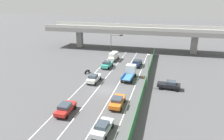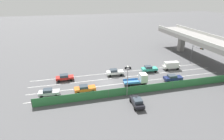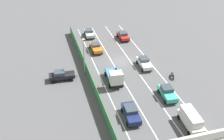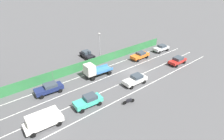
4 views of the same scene
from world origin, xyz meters
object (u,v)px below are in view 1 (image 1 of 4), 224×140
at_px(street_lamp, 148,68).
at_px(traffic_cone, 144,77).
at_px(car_taxi_orange, 117,101).
at_px(parked_sedan_dark, 169,85).
at_px(car_sedan_navy, 137,63).
at_px(car_van_white, 114,56).
at_px(motorcycle, 87,71).
at_px(traffic_light, 115,40).
at_px(car_taxi_teal, 107,64).
at_px(car_sedan_red, 65,108).
at_px(flatbed_truck_blue, 130,72).
at_px(car_sedan_white, 94,78).
at_px(car_sedan_silver, 103,127).

distance_m(street_lamp, traffic_cone, 6.37).
bearing_deg(car_taxi_orange, parked_sedan_dark, 48.46).
distance_m(car_sedan_navy, street_lamp, 14.03).
bearing_deg(car_taxi_orange, car_sedan_navy, 89.92).
distance_m(car_van_white, traffic_cone, 15.30).
height_order(car_taxi_orange, motorcycle, car_taxi_orange).
bearing_deg(traffic_light, car_van_white, -79.05).
xyz_separation_m(car_taxi_teal, traffic_light, (-1.72, 15.36, 3.10)).
distance_m(car_taxi_orange, traffic_light, 35.04).
bearing_deg(car_sedan_red, car_van_white, 89.77).
height_order(car_sedan_navy, car_van_white, car_van_white).
distance_m(car_taxi_orange, flatbed_truck_blue, 12.94).
height_order(car_taxi_teal, street_lamp, street_lamp).
relative_size(car_taxi_teal, parked_sedan_dark, 1.01).
height_order(car_sedan_white, traffic_cone, car_sedan_white).
bearing_deg(flatbed_truck_blue, street_lamp, -47.90).
bearing_deg(car_van_white, motorcycle, -105.77).
xyz_separation_m(car_taxi_orange, flatbed_truck_blue, (-0.22, 12.93, 0.51)).
relative_size(car_sedan_white, car_sedan_silver, 1.04).
xyz_separation_m(flatbed_truck_blue, parked_sedan_dark, (8.22, -3.89, -0.49)).
xyz_separation_m(car_taxi_orange, car_sedan_red, (-7.05, -4.10, 0.00)).
xyz_separation_m(car_sedan_navy, car_sedan_red, (-7.08, -25.60, -0.04)).
relative_size(car_van_white, traffic_cone, 7.01).
xyz_separation_m(car_sedan_red, street_lamp, (10.93, 12.49, 3.24)).
distance_m(car_van_white, car_sedan_red, 29.33).
xyz_separation_m(car_sedan_white, car_sedan_silver, (6.77, -16.21, -0.04)).
height_order(flatbed_truck_blue, traffic_light, traffic_light).
distance_m(car_taxi_teal, parked_sedan_dark, 17.61).
distance_m(car_sedan_red, street_lamp, 16.92).
height_order(car_taxi_orange, traffic_cone, car_taxi_orange).
xyz_separation_m(car_sedan_white, car_sedan_red, (-0.09, -12.81, -0.04)).
distance_m(car_sedan_red, motorcycle, 17.91).
height_order(car_sedan_navy, traffic_light, traffic_light).
distance_m(parked_sedan_dark, traffic_cone, 6.89).
distance_m(car_sedan_white, street_lamp, 11.31).
xyz_separation_m(car_sedan_red, parked_sedan_dark, (15.06, 13.13, 0.02)).
relative_size(car_van_white, street_lamp, 0.72).
distance_m(car_taxi_orange, traffic_cone, 13.64).
xyz_separation_m(car_taxi_teal, parked_sedan_dark, (14.88, -9.42, -0.03)).
bearing_deg(car_sedan_navy, parked_sedan_dark, -57.39).
relative_size(flatbed_truck_blue, motorcycle, 2.90).
bearing_deg(traffic_cone, motorcycle, 179.31).
height_order(car_sedan_navy, car_sedan_silver, car_sedan_navy).
height_order(car_sedan_red, traffic_light, traffic_light).
height_order(motorcycle, street_lamp, street_lamp).
relative_size(car_taxi_teal, motorcycle, 2.29).
bearing_deg(car_sedan_silver, car_van_white, 101.63).
bearing_deg(motorcycle, car_van_white, 74.23).
height_order(flatbed_truck_blue, traffic_cone, flatbed_truck_blue).
xyz_separation_m(car_sedan_white, car_taxi_orange, (6.96, -8.71, -0.04)).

